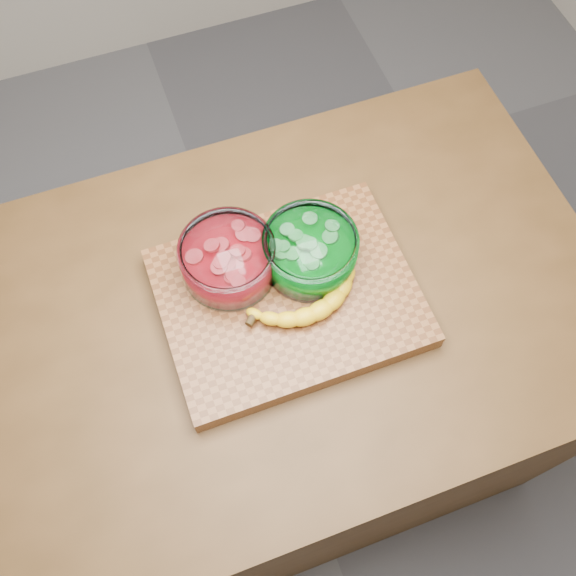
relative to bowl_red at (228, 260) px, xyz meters
name	(u,v)px	position (x,y,z in m)	size (l,w,h in m)	color
ground	(288,427)	(0.08, -0.08, -0.98)	(3.50, 3.50, 0.00)	#5C5C60
counter	(288,381)	(0.08, -0.08, -0.53)	(1.20, 0.80, 0.90)	#4F3317
cutting_board	(288,298)	(0.08, -0.08, -0.06)	(0.45, 0.35, 0.04)	brown
bowl_red	(228,260)	(0.00, 0.00, 0.00)	(0.17, 0.17, 0.08)	white
bowl_green	(310,251)	(0.14, -0.03, 0.00)	(0.17, 0.17, 0.08)	white
banana	(307,294)	(0.11, -0.10, -0.02)	(0.25, 0.14, 0.04)	yellow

